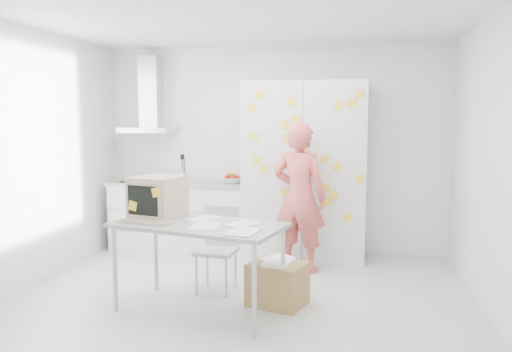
% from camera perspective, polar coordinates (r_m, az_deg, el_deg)
% --- Properties ---
extents(floor, '(4.50, 4.00, 0.02)m').
position_cam_1_polar(floor, '(4.97, -1.81, -14.18)').
color(floor, silver).
rests_on(floor, ground).
extents(walls, '(4.52, 4.01, 2.70)m').
position_cam_1_polar(walls, '(5.37, -0.17, 2.28)').
color(walls, white).
rests_on(walls, ground).
extents(ceiling, '(4.50, 4.00, 0.02)m').
position_cam_1_polar(ceiling, '(4.74, -1.94, 18.10)').
color(ceiling, white).
rests_on(ceiling, walls).
extents(counter_run, '(1.84, 0.63, 1.28)m').
position_cam_1_polar(counter_run, '(6.74, -8.60, -4.44)').
color(counter_run, white).
rests_on(counter_run, ground).
extents(range_hood, '(0.70, 0.48, 1.01)m').
position_cam_1_polar(range_hood, '(6.91, -12.00, 8.14)').
color(range_hood, silver).
rests_on(range_hood, walls).
extents(tall_cabinet, '(1.50, 0.68, 2.20)m').
position_cam_1_polar(tall_cabinet, '(6.27, 5.56, 0.58)').
color(tall_cabinet, silver).
rests_on(tall_cabinet, ground).
extents(person, '(0.72, 0.57, 1.72)m').
position_cam_1_polar(person, '(5.73, 5.01, -2.42)').
color(person, '#D65853').
rests_on(person, ground).
extents(desk, '(1.65, 1.08, 1.21)m').
position_cam_1_polar(desk, '(4.70, -9.61, -3.75)').
color(desk, '#92979B').
rests_on(desk, ground).
extents(chair, '(0.41, 0.41, 0.85)m').
position_cam_1_polar(chair, '(5.18, -4.33, -7.63)').
color(chair, '#B9B9B7').
rests_on(chair, ground).
extents(cardboard_box, '(0.60, 0.53, 0.44)m').
position_cam_1_polar(cardboard_box, '(4.81, 2.46, -12.14)').
color(cardboard_box, '#A08045').
rests_on(cardboard_box, ground).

